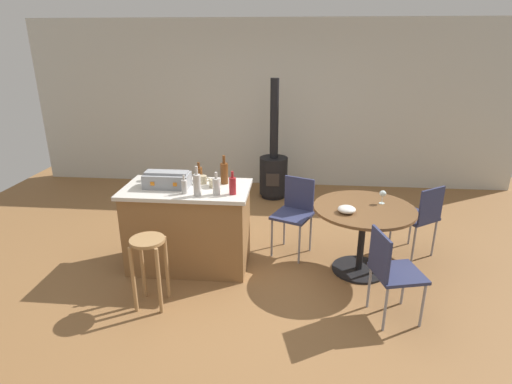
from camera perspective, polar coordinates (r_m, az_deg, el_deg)
ground_plane at (r=4.63m, az=-0.43°, el=-10.48°), size 8.80×8.80×0.00m
back_wall at (r=7.01m, az=2.03°, el=11.86°), size 8.00×0.10×2.70m
kitchen_island at (r=4.56m, az=-9.24°, el=-4.74°), size 1.32×0.73×0.91m
wooden_stool at (r=3.94m, az=-14.51°, el=-8.85°), size 0.32×0.32×0.69m
dining_table at (r=4.48m, az=14.52°, el=-4.11°), size 1.05×1.05×0.74m
folding_chair_near at (r=4.78m, az=5.34°, el=-2.45°), size 0.52×0.52×0.88m
folding_chair_far at (r=3.83m, az=18.08°, el=-10.03°), size 0.48×0.48×0.85m
folding_chair_left at (r=5.02m, az=21.68°, el=-2.95°), size 0.56×0.56×0.87m
wood_stove at (r=6.52m, az=2.43°, el=3.19°), size 0.44×0.45×1.85m
toolbox at (r=4.42m, az=-12.13°, el=1.68°), size 0.47×0.25×0.17m
bottle_0 at (r=4.12m, az=-5.48°, el=0.84°), size 0.07×0.07×0.23m
bottle_1 at (r=4.42m, az=-4.40°, el=2.65°), size 0.08×0.08×0.31m
bottle_2 at (r=4.58m, az=-7.86°, el=2.56°), size 0.08×0.08×0.20m
bottle_3 at (r=4.10m, az=-8.12°, el=1.03°), size 0.07×0.07×0.30m
bottle_4 at (r=4.20m, az=-9.85°, el=0.77°), size 0.06×0.06×0.19m
bottle_5 at (r=4.11m, az=-3.25°, el=0.92°), size 0.07×0.07×0.24m
cup_0 at (r=4.34m, az=-5.83°, el=1.20°), size 0.12×0.09×0.08m
cup_1 at (r=4.47m, az=-7.30°, el=1.70°), size 0.12×0.08×0.09m
cup_2 at (r=4.69m, az=-14.47°, el=2.19°), size 0.12×0.09×0.10m
wine_glass at (r=4.53m, az=17.05°, el=-0.26°), size 0.07×0.07×0.14m
serving_bowl at (r=4.22m, az=12.38°, el=-2.34°), size 0.18×0.18×0.07m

